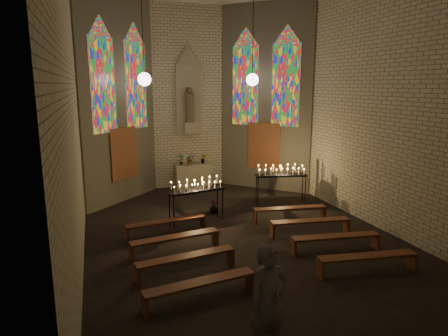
{
  "coord_description": "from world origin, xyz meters",
  "views": [
    {
      "loc": [
        -3.6,
        -9.37,
        4.03
      ],
      "look_at": [
        -0.16,
        1.07,
        1.73
      ],
      "focal_mm": 32.0,
      "sensor_mm": 36.0,
      "label": 1
    }
  ],
  "objects_px": {
    "votive_stand_right": "(281,173)",
    "visitor": "(268,302)",
    "altar": "(193,177)",
    "votive_stand_left": "(196,187)",
    "aisle_flower_pot": "(214,206)"
  },
  "relations": [
    {
      "from": "aisle_flower_pot",
      "to": "votive_stand_left",
      "type": "xyz_separation_m",
      "value": [
        -0.73,
        -0.67,
        0.84
      ]
    },
    {
      "from": "altar",
      "to": "votive_stand_right",
      "type": "xyz_separation_m",
      "value": [
        2.38,
        -2.87,
        0.6
      ]
    },
    {
      "from": "altar",
      "to": "visitor",
      "type": "height_order",
      "value": "visitor"
    },
    {
      "from": "altar",
      "to": "votive_stand_left",
      "type": "height_order",
      "value": "votive_stand_left"
    },
    {
      "from": "visitor",
      "to": "votive_stand_right",
      "type": "bearing_deg",
      "value": 53.84
    },
    {
      "from": "votive_stand_right",
      "to": "visitor",
      "type": "xyz_separation_m",
      "value": [
        -3.69,
        -7.09,
        -0.21
      ]
    },
    {
      "from": "altar",
      "to": "votive_stand_left",
      "type": "xyz_separation_m",
      "value": [
        -0.83,
        -3.83,
        0.58
      ]
    },
    {
      "from": "votive_stand_right",
      "to": "visitor",
      "type": "bearing_deg",
      "value": -105.6
    },
    {
      "from": "altar",
      "to": "visitor",
      "type": "bearing_deg",
      "value": -97.46
    },
    {
      "from": "votive_stand_left",
      "to": "votive_stand_right",
      "type": "bearing_deg",
      "value": 4.18
    },
    {
      "from": "visitor",
      "to": "votive_stand_left",
      "type": "bearing_deg",
      "value": 76.91
    },
    {
      "from": "votive_stand_right",
      "to": "visitor",
      "type": "distance_m",
      "value": 7.99
    },
    {
      "from": "altar",
      "to": "votive_stand_right",
      "type": "height_order",
      "value": "votive_stand_right"
    },
    {
      "from": "aisle_flower_pot",
      "to": "visitor",
      "type": "relative_size",
      "value": 0.27
    },
    {
      "from": "votive_stand_left",
      "to": "visitor",
      "type": "relative_size",
      "value": 0.99
    }
  ]
}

